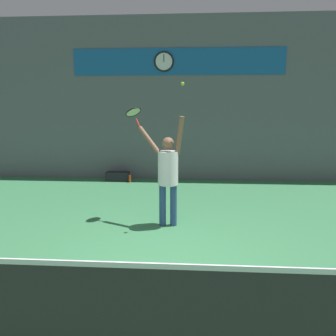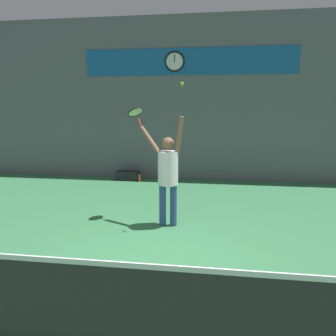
% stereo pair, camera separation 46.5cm
% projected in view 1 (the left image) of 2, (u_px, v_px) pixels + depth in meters
% --- Properties ---
extents(ground_plane, '(18.00, 18.00, 0.00)m').
position_uv_depth(ground_plane, '(159.00, 279.00, 4.40)').
color(ground_plane, '#387A4C').
extents(back_wall, '(18.00, 0.10, 5.00)m').
position_uv_depth(back_wall, '(178.00, 100.00, 10.16)').
color(back_wall, slate).
rests_on(back_wall, ground_plane).
extents(sponsor_banner, '(6.42, 0.02, 0.79)m').
position_uv_depth(sponsor_banner, '(178.00, 62.00, 9.89)').
color(sponsor_banner, '#195B9E').
extents(scoreboard_clock, '(0.61, 0.06, 0.61)m').
position_uv_depth(scoreboard_clock, '(164.00, 62.00, 9.90)').
color(scoreboard_clock, white).
extents(court_net, '(8.14, 0.07, 1.06)m').
position_uv_depth(court_net, '(143.00, 311.00, 2.89)').
color(court_net, '#333333').
rests_on(court_net, ground_plane).
extents(tennis_player, '(0.95, 0.58, 2.11)m').
position_uv_depth(tennis_player, '(168.00, 171.00, 6.21)').
color(tennis_player, '#2D4C7F').
rests_on(tennis_player, ground_plane).
extents(tennis_racket, '(0.44, 0.44, 0.41)m').
position_uv_depth(tennis_racket, '(134.00, 113.00, 6.51)').
color(tennis_racket, red).
extents(tennis_ball, '(0.06, 0.06, 0.06)m').
position_uv_depth(tennis_ball, '(183.00, 84.00, 5.78)').
color(tennis_ball, '#CCDB2D').
extents(water_bottle, '(0.07, 0.07, 0.26)m').
position_uv_depth(water_bottle, '(130.00, 178.00, 10.06)').
color(water_bottle, '#D84C19').
rests_on(water_bottle, ground_plane).
extents(equipment_bag, '(0.72, 0.32, 0.28)m').
position_uv_depth(equipment_bag, '(118.00, 176.00, 10.26)').
color(equipment_bag, black).
rests_on(equipment_bag, ground_plane).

